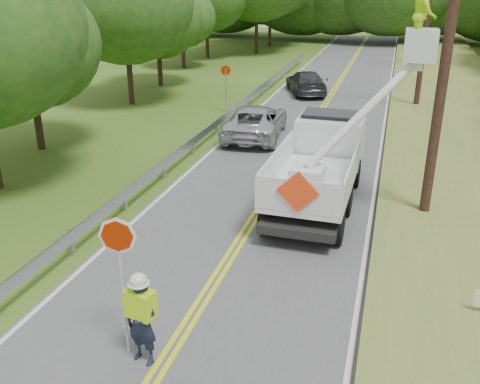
# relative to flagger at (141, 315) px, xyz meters

# --- Properties ---
(road) EXTENTS (7.20, 96.00, 0.03)m
(road) POSITION_rel_flagger_xyz_m (0.39, 13.34, -1.05)
(road) COLOR #505052
(road) RESTS_ON ground
(guardrail) EXTENTS (0.18, 48.00, 0.77)m
(guardrail) POSITION_rel_flagger_xyz_m (-3.63, 14.24, -0.51)
(guardrail) COLOR #A2A5AB
(guardrail) RESTS_ON ground
(utility_poles) EXTENTS (1.60, 43.30, 10.00)m
(utility_poles) POSITION_rel_flagger_xyz_m (5.39, 16.35, 4.20)
(utility_poles) COLOR black
(utility_poles) RESTS_ON ground
(tall_grass_verge) EXTENTS (7.00, 96.00, 0.30)m
(tall_grass_verge) POSITION_rel_flagger_xyz_m (7.49, 13.34, -0.91)
(tall_grass_verge) COLOR #58772F
(tall_grass_verge) RESTS_ON ground
(flagger) EXTENTS (1.15, 0.57, 2.94)m
(flagger) POSITION_rel_flagger_xyz_m (0.00, 0.00, 0.00)
(flagger) COLOR #191E33
(flagger) RESTS_ON road
(bucket_truck) EXTENTS (4.30, 6.99, 6.78)m
(bucket_truck) POSITION_rel_flagger_xyz_m (2.28, 9.41, 0.48)
(bucket_truck) COLOR black
(bucket_truck) RESTS_ON road
(suv_silver) EXTENTS (2.87, 5.47, 1.47)m
(suv_silver) POSITION_rel_flagger_xyz_m (-1.82, 15.50, -0.31)
(suv_silver) COLOR silver
(suv_silver) RESTS_ON road
(suv_darkgrey) EXTENTS (3.51, 5.19, 1.39)m
(suv_darkgrey) POSITION_rel_flagger_xyz_m (-1.22, 25.75, -0.35)
(suv_darkgrey) COLOR #35363C
(suv_darkgrey) RESTS_ON road
(stop_sign_permanent) EXTENTS (0.53, 0.16, 2.52)m
(stop_sign_permanent) POSITION_rel_flagger_xyz_m (-4.57, 19.70, 0.61)
(stop_sign_permanent) COLOR #A2A5AB
(stop_sign_permanent) RESTS_ON ground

